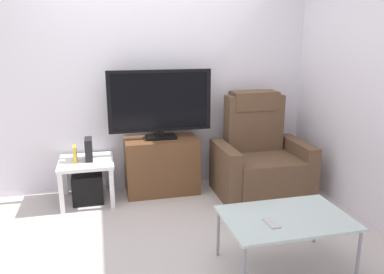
# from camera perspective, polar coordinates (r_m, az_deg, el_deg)

# --- Properties ---
(ground_plane) EXTENTS (6.40, 6.40, 0.00)m
(ground_plane) POSITION_cam_1_polar(r_m,az_deg,el_deg) (3.47, -4.21, -13.72)
(ground_plane) COLOR #BCB2AD
(wall_back) EXTENTS (6.40, 0.06, 2.60)m
(wall_back) POSITION_cam_1_polar(r_m,az_deg,el_deg) (4.19, -7.20, 9.80)
(wall_back) COLOR silver
(wall_back) RESTS_ON ground
(wall_side) EXTENTS (0.06, 4.48, 2.60)m
(wall_side) POSITION_cam_1_polar(r_m,az_deg,el_deg) (3.85, 24.48, 8.19)
(wall_side) COLOR silver
(wall_side) RESTS_ON ground
(tv_stand) EXTENTS (0.78, 0.41, 0.60)m
(tv_stand) POSITION_cam_1_polar(r_m,az_deg,el_deg) (4.15, -4.57, -4.26)
(tv_stand) COLOR brown
(tv_stand) RESTS_ON ground
(television) EXTENTS (1.09, 0.20, 0.73)m
(television) POSITION_cam_1_polar(r_m,az_deg,el_deg) (4.00, -4.81, 5.16)
(television) COLOR black
(television) RESTS_ON tv_stand
(recliner_armchair) EXTENTS (0.98, 0.78, 1.08)m
(recliner_armchair) POSITION_cam_1_polar(r_m,az_deg,el_deg) (4.20, 10.12, -3.21)
(recliner_armchair) COLOR brown
(recliner_armchair) RESTS_ON ground
(side_table) EXTENTS (0.54, 0.54, 0.44)m
(side_table) POSITION_cam_1_polar(r_m,az_deg,el_deg) (4.03, -15.59, -4.33)
(side_table) COLOR white
(side_table) RESTS_ON ground
(subwoofer_box) EXTENTS (0.30, 0.30, 0.30)m
(subwoofer_box) POSITION_cam_1_polar(r_m,az_deg,el_deg) (4.10, -15.37, -7.28)
(subwoofer_box) COLOR black
(subwoofer_box) RESTS_ON ground
(book_upright) EXTENTS (0.03, 0.10, 0.16)m
(book_upright) POSITION_cam_1_polar(r_m,az_deg,el_deg) (3.97, -17.18, -2.45)
(book_upright) COLOR gold
(book_upright) RESTS_ON side_table
(game_console) EXTENTS (0.07, 0.20, 0.22)m
(game_console) POSITION_cam_1_polar(r_m,az_deg,el_deg) (3.98, -15.26, -1.80)
(game_console) COLOR black
(game_console) RESTS_ON side_table
(coffee_table) EXTENTS (0.90, 0.60, 0.41)m
(coffee_table) POSITION_cam_1_polar(r_m,az_deg,el_deg) (2.86, 13.94, -12.00)
(coffee_table) COLOR #B2C6C1
(coffee_table) RESTS_ON ground
(cell_phone) EXTENTS (0.07, 0.15, 0.01)m
(cell_phone) POSITION_cam_1_polar(r_m,az_deg,el_deg) (2.73, 11.87, -12.54)
(cell_phone) COLOR #B7B7BC
(cell_phone) RESTS_ON coffee_table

